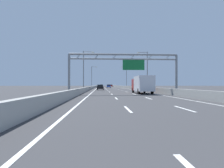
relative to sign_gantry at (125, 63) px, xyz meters
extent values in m
plane|color=#38383A|center=(-0.20, 70.39, -4.87)|extent=(260.00, 260.00, 0.00)
cube|color=white|center=(-2.00, -17.11, -4.87)|extent=(0.16, 3.00, 0.01)
cube|color=white|center=(-2.00, -8.11, -4.87)|extent=(0.16, 3.00, 0.01)
cube|color=white|center=(-2.00, 0.89, -4.87)|extent=(0.16, 3.00, 0.01)
cube|color=white|center=(-2.00, 9.89, -4.87)|extent=(0.16, 3.00, 0.01)
cube|color=white|center=(-2.00, 18.89, -4.87)|extent=(0.16, 3.00, 0.01)
cube|color=white|center=(-2.00, 27.89, -4.87)|extent=(0.16, 3.00, 0.01)
cube|color=white|center=(-2.00, 36.89, -4.87)|extent=(0.16, 3.00, 0.01)
cube|color=white|center=(-2.00, 45.89, -4.87)|extent=(0.16, 3.00, 0.01)
cube|color=white|center=(-2.00, 54.89, -4.87)|extent=(0.16, 3.00, 0.01)
cube|color=white|center=(-2.00, 63.89, -4.87)|extent=(0.16, 3.00, 0.01)
cube|color=white|center=(-2.00, 72.89, -4.87)|extent=(0.16, 3.00, 0.01)
cube|color=white|center=(-2.00, 81.89, -4.87)|extent=(0.16, 3.00, 0.01)
cube|color=white|center=(-2.00, 90.89, -4.87)|extent=(0.16, 3.00, 0.01)
cube|color=white|center=(-2.00, 99.89, -4.87)|extent=(0.16, 3.00, 0.01)
cube|color=white|center=(-2.00, 108.89, -4.87)|extent=(0.16, 3.00, 0.01)
cube|color=white|center=(-2.00, 117.89, -4.87)|extent=(0.16, 3.00, 0.01)
cube|color=white|center=(-2.00, 126.89, -4.87)|extent=(0.16, 3.00, 0.01)
cube|color=white|center=(1.60, -17.11, -4.87)|extent=(0.16, 3.00, 0.01)
cube|color=white|center=(1.60, -8.11, -4.87)|extent=(0.16, 3.00, 0.01)
cube|color=white|center=(1.60, 0.89, -4.87)|extent=(0.16, 3.00, 0.01)
cube|color=white|center=(1.60, 9.89, -4.87)|extent=(0.16, 3.00, 0.01)
cube|color=white|center=(1.60, 18.89, -4.87)|extent=(0.16, 3.00, 0.01)
cube|color=white|center=(1.60, 27.89, -4.87)|extent=(0.16, 3.00, 0.01)
cube|color=white|center=(1.60, 36.89, -4.87)|extent=(0.16, 3.00, 0.01)
cube|color=white|center=(1.60, 45.89, -4.87)|extent=(0.16, 3.00, 0.01)
cube|color=white|center=(1.60, 54.89, -4.87)|extent=(0.16, 3.00, 0.01)
cube|color=white|center=(1.60, 63.89, -4.87)|extent=(0.16, 3.00, 0.01)
cube|color=white|center=(1.60, 72.89, -4.87)|extent=(0.16, 3.00, 0.01)
cube|color=white|center=(1.60, 81.89, -4.87)|extent=(0.16, 3.00, 0.01)
cube|color=white|center=(1.60, 90.89, -4.87)|extent=(0.16, 3.00, 0.01)
cube|color=white|center=(1.60, 99.89, -4.87)|extent=(0.16, 3.00, 0.01)
cube|color=white|center=(1.60, 108.89, -4.87)|extent=(0.16, 3.00, 0.01)
cube|color=white|center=(1.60, 117.89, -4.87)|extent=(0.16, 3.00, 0.01)
cube|color=white|center=(1.60, 126.89, -4.87)|extent=(0.16, 3.00, 0.01)
cube|color=white|center=(-5.45, 58.39, -4.87)|extent=(0.16, 176.00, 0.01)
cube|color=white|center=(5.05, 58.39, -4.87)|extent=(0.16, 176.00, 0.01)
cube|color=#9E9E99|center=(-7.10, 80.39, -4.40)|extent=(0.45, 220.00, 0.95)
cube|color=#9E9E99|center=(6.70, 80.39, -4.40)|extent=(0.45, 220.00, 0.95)
cylinder|color=gray|center=(-8.57, 0.00, -1.77)|extent=(0.36, 0.36, 6.20)
cylinder|color=gray|center=(8.17, 0.00, -1.77)|extent=(0.36, 0.36, 6.20)
cylinder|color=gray|center=(-0.20, 0.00, 1.33)|extent=(16.73, 0.32, 0.32)
cylinder|color=gray|center=(-0.20, 0.00, 0.63)|extent=(16.73, 0.26, 0.26)
cylinder|color=gray|center=(-7.17, 0.00, 0.98)|extent=(0.74, 0.10, 0.74)
cylinder|color=gray|center=(-4.38, 0.00, 0.98)|extent=(0.74, 0.10, 0.74)
cylinder|color=gray|center=(-1.59, 0.00, 0.98)|extent=(0.74, 0.10, 0.74)
cylinder|color=gray|center=(1.20, 0.00, 0.98)|extent=(0.74, 0.10, 0.74)
cylinder|color=gray|center=(3.99, 0.00, 0.98)|extent=(0.74, 0.10, 0.74)
cylinder|color=gray|center=(6.77, 0.00, 0.98)|extent=(0.74, 0.10, 0.74)
cube|color=#146B33|center=(1.36, 0.00, -0.27)|extent=(3.40, 0.12, 1.60)
cylinder|color=slate|center=(-7.90, 15.86, -0.12)|extent=(0.20, 0.20, 9.50)
cylinder|color=slate|center=(-6.80, 15.86, 4.48)|extent=(2.20, 0.12, 0.12)
cube|color=#F2EAC6|center=(-5.70, 15.86, 4.38)|extent=(0.56, 0.28, 0.20)
cylinder|color=slate|center=(7.50, 15.86, -0.12)|extent=(0.20, 0.20, 9.50)
cylinder|color=slate|center=(6.40, 15.86, 4.48)|extent=(2.20, 0.12, 0.12)
cube|color=#F2EAC6|center=(5.30, 15.86, 4.38)|extent=(0.56, 0.28, 0.20)
cylinder|color=slate|center=(-7.90, 53.38, -0.12)|extent=(0.20, 0.20, 9.50)
cylinder|color=slate|center=(-6.80, 53.38, 4.48)|extent=(2.20, 0.12, 0.12)
cube|color=#F2EAC6|center=(-5.70, 53.38, 4.38)|extent=(0.56, 0.28, 0.20)
cylinder|color=slate|center=(7.50, 53.38, -0.12)|extent=(0.20, 0.20, 9.50)
cylinder|color=slate|center=(6.40, 53.38, 4.48)|extent=(2.20, 0.12, 0.12)
cube|color=#F2EAC6|center=(5.30, 53.38, 4.38)|extent=(0.56, 0.28, 0.20)
cube|color=red|center=(3.37, 104.61, -4.23)|extent=(1.89, 4.45, 0.64)
cube|color=black|center=(3.37, 104.84, -3.66)|extent=(1.66, 2.09, 0.52)
cylinder|color=black|center=(2.53, 106.28, -4.55)|extent=(0.22, 0.64, 0.64)
cylinder|color=black|center=(4.20, 106.28, -4.55)|extent=(0.22, 0.64, 0.64)
cylinder|color=black|center=(2.53, 102.93, -4.55)|extent=(0.22, 0.64, 0.64)
cylinder|color=black|center=(4.20, 102.93, -4.55)|extent=(0.22, 0.64, 0.64)
cube|color=yellow|center=(-3.60, 102.41, -4.20)|extent=(1.74, 4.22, 0.71)
cube|color=black|center=(-3.60, 101.78, -3.59)|extent=(1.53, 1.84, 0.50)
cylinder|color=black|center=(-4.36, 103.97, -4.55)|extent=(0.22, 0.64, 0.64)
cylinder|color=black|center=(-2.84, 103.97, -4.55)|extent=(0.22, 0.64, 0.64)
cylinder|color=black|center=(-4.36, 100.85, -4.55)|extent=(0.22, 0.64, 0.64)
cylinder|color=black|center=(-2.84, 100.85, -4.55)|extent=(0.22, 0.64, 0.64)
cube|color=orange|center=(-3.98, 79.28, -4.24)|extent=(1.76, 4.21, 0.63)
cube|color=black|center=(-3.98, 78.71, -3.71)|extent=(1.55, 1.79, 0.43)
cylinder|color=black|center=(-4.75, 80.83, -4.55)|extent=(0.22, 0.64, 0.64)
cylinder|color=black|center=(-3.20, 80.83, -4.55)|extent=(0.22, 0.64, 0.64)
cylinder|color=black|center=(-4.75, 77.72, -4.55)|extent=(0.22, 0.64, 0.64)
cylinder|color=black|center=(-3.20, 77.72, -4.55)|extent=(0.22, 0.64, 0.64)
cube|color=black|center=(-3.97, 23.76, -4.21)|extent=(1.87, 4.16, 0.68)
cube|color=black|center=(-3.97, 24.08, -3.62)|extent=(1.64, 1.80, 0.51)
cylinder|color=black|center=(-4.79, 25.29, -4.55)|extent=(0.22, 0.64, 0.64)
cylinder|color=black|center=(-3.15, 25.29, -4.55)|extent=(0.22, 0.64, 0.64)
cylinder|color=black|center=(-4.79, 22.23, -4.55)|extent=(0.22, 0.64, 0.64)
cylinder|color=black|center=(-3.15, 22.23, -4.55)|extent=(0.22, 0.64, 0.64)
cube|color=#2347AD|center=(-0.12, 60.89, -4.22)|extent=(1.87, 4.48, 0.66)
cube|color=black|center=(-0.12, 60.29, -3.62)|extent=(1.64, 1.98, 0.55)
cylinder|color=black|center=(-0.95, 62.58, -4.55)|extent=(0.22, 0.64, 0.64)
cylinder|color=black|center=(0.70, 62.58, -4.55)|extent=(0.22, 0.64, 0.64)
cylinder|color=black|center=(-0.95, 59.20, -4.55)|extent=(0.22, 0.64, 0.64)
cylinder|color=black|center=(0.70, 59.20, -4.55)|extent=(0.22, 0.64, 0.64)
cube|color=#B21E19|center=(3.34, 5.60, -3.35)|extent=(2.43, 2.13, 2.08)
cube|color=silver|center=(3.34, 1.70, -3.16)|extent=(2.43, 5.27, 2.47)
cylinder|color=black|center=(2.27, 5.76, -4.39)|extent=(0.28, 0.96, 0.96)
cylinder|color=black|center=(4.42, 5.76, -4.39)|extent=(0.28, 0.96, 0.96)
cylinder|color=black|center=(2.27, 0.46, -4.39)|extent=(0.28, 0.96, 0.96)
cylinder|color=black|center=(4.42, 0.46, -4.39)|extent=(0.28, 0.96, 0.96)
camera|label=1|loc=(-3.65, -28.60, -3.32)|focal=29.79mm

